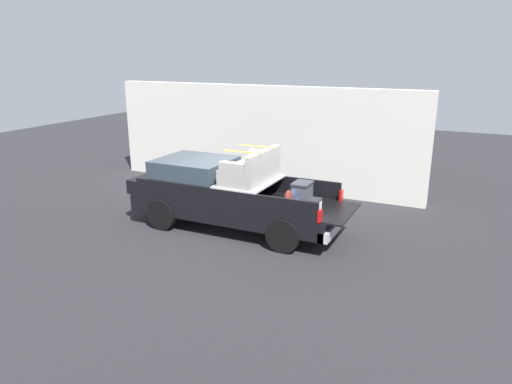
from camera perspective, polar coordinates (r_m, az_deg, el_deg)
ground_plane at (r=12.76m, az=-2.44°, el=-4.40°), size 40.00×40.00×0.00m
pickup_truck at (r=12.61m, az=-3.87°, el=-0.12°), size 6.05×2.06×2.23m
building_facade at (r=16.35m, az=0.49°, el=6.71°), size 11.29×0.36×3.52m
trash_can at (r=16.76m, az=-7.79°, el=2.37°), size 0.60×0.60×0.98m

